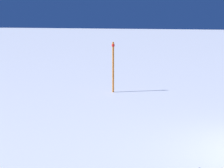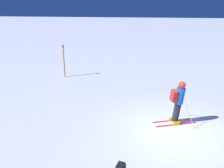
# 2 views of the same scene
# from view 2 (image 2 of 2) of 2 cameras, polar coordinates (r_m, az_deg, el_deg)

# --- Properties ---
(ground_plane) EXTENTS (300.00, 300.00, 0.00)m
(ground_plane) POSITION_cam_2_polar(r_m,az_deg,el_deg) (9.02, 15.88, -11.66)
(ground_plane) COLOR white
(skier) EXTENTS (1.45, 1.79, 1.92)m
(skier) POSITION_cam_2_polar(r_m,az_deg,el_deg) (9.02, 16.91, -4.15)
(skier) COLOR red
(skier) RESTS_ON ground
(trail_marker) EXTENTS (0.13, 0.13, 2.29)m
(trail_marker) POSITION_cam_2_polar(r_m,az_deg,el_deg) (15.48, -12.48, 6.25)
(trail_marker) COLOR orange
(trail_marker) RESTS_ON ground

